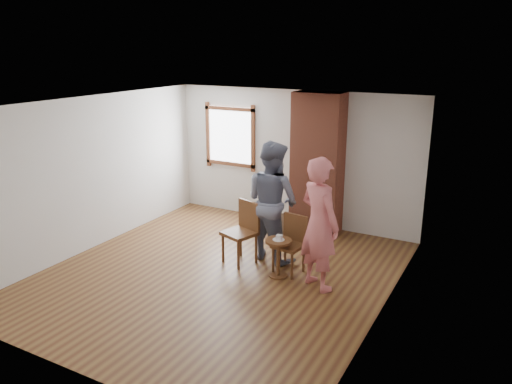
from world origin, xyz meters
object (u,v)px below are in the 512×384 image
(stoneware_crock, at_px, (276,222))
(dining_chair_right, at_px, (291,241))
(person_pink, at_px, (319,224))
(dining_chair_left, at_px, (243,229))
(man, at_px, (272,201))
(side_table, at_px, (278,252))

(stoneware_crock, height_order, dining_chair_right, dining_chair_right)
(dining_chair_right, bearing_deg, person_pink, -19.68)
(dining_chair_right, distance_m, person_pink, 0.78)
(dining_chair_left, xyz_separation_m, person_pink, (1.39, -0.26, 0.41))
(dining_chair_left, height_order, man, man)
(side_table, bearing_deg, man, 124.54)
(dining_chair_left, xyz_separation_m, man, (0.34, 0.35, 0.42))
(dining_chair_left, height_order, person_pink, person_pink)
(dining_chair_left, bearing_deg, man, 64.22)
(dining_chair_right, relative_size, person_pink, 0.46)
(man, bearing_deg, dining_chair_right, 164.87)
(man, bearing_deg, person_pink, 167.67)
(stoneware_crock, relative_size, dining_chair_left, 0.42)
(dining_chair_left, bearing_deg, dining_chair_right, 20.38)
(man, distance_m, person_pink, 1.22)
(dining_chair_right, xyz_separation_m, side_table, (-0.09, -0.27, -0.10))
(dining_chair_left, distance_m, person_pink, 1.48)
(dining_chair_right, distance_m, side_table, 0.30)
(stoneware_crock, bearing_deg, dining_chair_right, -55.64)
(stoneware_crock, xyz_separation_m, side_table, (0.85, -1.64, 0.19))
(dining_chair_left, distance_m, man, 0.64)
(man, height_order, person_pink, man)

